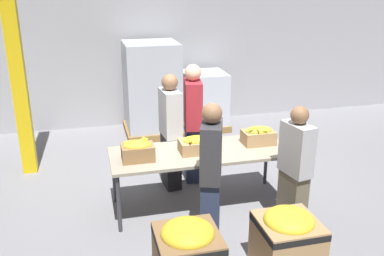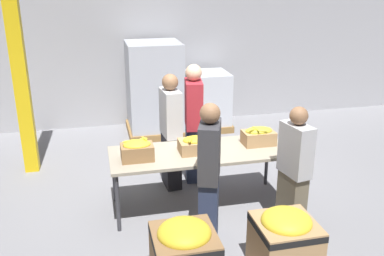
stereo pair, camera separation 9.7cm
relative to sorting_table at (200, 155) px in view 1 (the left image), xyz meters
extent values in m
plane|color=gray|center=(0.00, 0.00, -0.75)|extent=(30.00, 30.00, 0.00)
cube|color=#A8A8AD|center=(0.00, 3.69, 1.25)|extent=(16.00, 0.08, 4.00)
cube|color=#9E937F|center=(0.00, 0.00, 0.03)|extent=(2.35, 0.88, 0.04)
cylinder|color=#38383D|center=(-1.12, -0.38, -0.37)|extent=(0.05, 0.05, 0.76)
cylinder|color=#38383D|center=(1.12, -0.38, -0.37)|extent=(0.05, 0.05, 0.76)
cylinder|color=#38383D|center=(-1.12, 0.38, -0.37)|extent=(0.05, 0.05, 0.76)
cylinder|color=#38383D|center=(1.12, 0.38, -0.37)|extent=(0.05, 0.05, 0.76)
cube|color=olive|center=(-0.83, -0.09, 0.15)|extent=(0.40, 0.27, 0.20)
ellipsoid|color=yellow|center=(-0.83, -0.09, 0.26)|extent=(0.34, 0.25, 0.10)
ellipsoid|color=yellow|center=(-0.73, -0.02, 0.30)|extent=(0.08, 0.15, 0.04)
ellipsoid|color=yellow|center=(-0.76, -0.02, 0.29)|extent=(0.18, 0.13, 0.06)
ellipsoid|color=yellow|center=(-0.90, -0.03, 0.29)|extent=(0.21, 0.07, 0.04)
cube|color=tan|center=(-0.06, -0.02, 0.14)|extent=(0.45, 0.31, 0.16)
ellipsoid|color=gold|center=(-0.06, -0.02, 0.22)|extent=(0.35, 0.24, 0.10)
ellipsoid|color=gold|center=(0.00, 0.01, 0.25)|extent=(0.12, 0.19, 0.04)
ellipsoid|color=gold|center=(-0.16, 0.01, 0.24)|extent=(0.05, 0.15, 0.04)
ellipsoid|color=gold|center=(-0.15, -0.09, 0.26)|extent=(0.11, 0.20, 0.05)
cube|color=tan|center=(0.83, 0.06, 0.15)|extent=(0.43, 0.28, 0.19)
ellipsoid|color=gold|center=(0.83, 0.06, 0.25)|extent=(0.37, 0.23, 0.11)
ellipsoid|color=gold|center=(0.71, 0.05, 0.27)|extent=(0.13, 0.15, 0.06)
ellipsoid|color=gold|center=(0.78, 0.02, 0.29)|extent=(0.06, 0.22, 0.04)
ellipsoid|color=gold|center=(0.74, 0.02, 0.29)|extent=(0.16, 0.11, 0.04)
ellipsoid|color=gold|center=(0.81, -0.02, 0.28)|extent=(0.22, 0.12, 0.04)
cube|color=#2D3856|center=(0.11, 0.83, -0.32)|extent=(0.28, 0.43, 0.85)
cube|color=maroon|center=(0.11, 0.83, 0.45)|extent=(0.31, 0.51, 0.70)
sphere|color=#DBAD89|center=(0.11, 0.83, 0.92)|extent=(0.24, 0.24, 0.24)
cube|color=#6B604C|center=(0.94, -0.81, -0.37)|extent=(0.26, 0.39, 0.75)
cube|color=#B2B2B7|center=(0.94, -0.81, 0.31)|extent=(0.29, 0.46, 0.62)
sphere|color=#896042|center=(0.94, -0.81, 0.73)|extent=(0.21, 0.21, 0.21)
cube|color=black|center=(-0.26, 0.67, -0.34)|extent=(0.24, 0.40, 0.81)
cube|color=#B2B2B7|center=(-0.26, 0.67, 0.39)|extent=(0.26, 0.47, 0.67)
sphere|color=#896042|center=(-0.26, 0.67, 0.84)|extent=(0.23, 0.23, 0.23)
cube|color=#2D3856|center=(-0.10, -0.81, -0.35)|extent=(0.33, 0.43, 0.80)
cube|color=#333338|center=(-0.10, -0.81, 0.39)|extent=(0.37, 0.50, 0.66)
sphere|color=#896042|center=(-0.10, -0.81, 0.83)|extent=(0.23, 0.23, 0.23)
cube|color=black|center=(-0.55, -1.55, -0.18)|extent=(0.62, 0.62, 0.07)
ellipsoid|color=gold|center=(-0.55, -1.55, -0.12)|extent=(0.53, 0.53, 0.22)
cube|color=tan|center=(0.52, -1.55, -0.45)|extent=(0.61, 0.61, 0.60)
cube|color=black|center=(0.52, -1.55, -0.20)|extent=(0.62, 0.62, 0.07)
ellipsoid|color=yellow|center=(0.52, -1.55, -0.14)|extent=(0.52, 0.52, 0.21)
cube|color=yellow|center=(-2.36, 1.72, 1.25)|extent=(0.21, 0.21, 4.00)
cube|color=olive|center=(0.91, 3.06, -0.68)|extent=(0.91, 0.91, 0.13)
cube|color=silver|center=(0.91, 3.06, -0.10)|extent=(0.84, 0.84, 1.03)
cube|color=olive|center=(-0.16, 3.02, -0.68)|extent=(1.10, 1.10, 0.13)
cube|color=#B2B7C1|center=(-0.16, 3.02, 0.22)|extent=(1.02, 1.02, 1.67)
camera|label=1|loc=(-1.37, -4.99, 2.22)|focal=40.00mm
camera|label=2|loc=(-1.27, -5.01, 2.22)|focal=40.00mm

